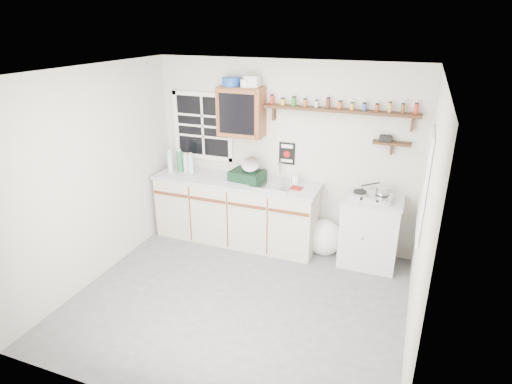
# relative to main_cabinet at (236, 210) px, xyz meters

# --- Properties ---
(room) EXTENTS (3.64, 3.24, 2.54)m
(room) POSITION_rel_main_cabinet_xyz_m (0.58, -1.30, 0.79)
(room) COLOR #525254
(room) RESTS_ON ground
(main_cabinet) EXTENTS (2.31, 0.63, 0.92)m
(main_cabinet) POSITION_rel_main_cabinet_xyz_m (0.00, 0.00, 0.00)
(main_cabinet) COLOR #BAB39A
(main_cabinet) RESTS_ON floor
(right_cabinet) EXTENTS (0.73, 0.57, 0.91)m
(right_cabinet) POSITION_rel_main_cabinet_xyz_m (1.83, 0.03, -0.01)
(right_cabinet) COLOR #B2B3AC
(right_cabinet) RESTS_ON floor
(sink) EXTENTS (0.52, 0.44, 0.29)m
(sink) POSITION_rel_main_cabinet_xyz_m (0.54, 0.01, 0.47)
(sink) COLOR silver
(sink) RESTS_ON main_cabinet
(upper_cabinet) EXTENTS (0.60, 0.32, 0.65)m
(upper_cabinet) POSITION_rel_main_cabinet_xyz_m (0.03, 0.14, 1.36)
(upper_cabinet) COLOR #5A2F16
(upper_cabinet) RESTS_ON wall_back
(upper_cabinet_clutter) EXTENTS (0.50, 0.24, 0.14)m
(upper_cabinet_clutter) POSITION_rel_main_cabinet_xyz_m (0.02, 0.14, 1.75)
(upper_cabinet_clutter) COLOR #174097
(upper_cabinet_clutter) RESTS_ON upper_cabinet
(spice_shelf) EXTENTS (1.91, 0.18, 0.34)m
(spice_shelf) POSITION_rel_main_cabinet_xyz_m (1.30, 0.21, 1.47)
(spice_shelf) COLOR black
(spice_shelf) RESTS_ON wall_back
(secondary_shelf) EXTENTS (0.45, 0.16, 0.24)m
(secondary_shelf) POSITION_rel_main_cabinet_xyz_m (1.94, 0.22, 1.12)
(secondary_shelf) COLOR black
(secondary_shelf) RESTS_ON wall_back
(warning_sign) EXTENTS (0.22, 0.02, 0.30)m
(warning_sign) POSITION_rel_main_cabinet_xyz_m (0.63, 0.29, 0.82)
(warning_sign) COLOR black
(warning_sign) RESTS_ON wall_back
(window_back) EXTENTS (0.93, 0.03, 0.98)m
(window_back) POSITION_rel_main_cabinet_xyz_m (-0.62, 0.29, 1.09)
(window_back) COLOR black
(window_back) RESTS_ON wall_back
(window_right) EXTENTS (0.03, 0.78, 1.08)m
(window_right) POSITION_rel_main_cabinet_xyz_m (2.37, -0.75, 0.99)
(window_right) COLOR black
(window_right) RESTS_ON wall_back
(water_bottles) EXTENTS (0.38, 0.16, 0.33)m
(water_bottles) POSITION_rel_main_cabinet_xyz_m (-0.85, 0.03, 0.60)
(water_bottles) COLOR silver
(water_bottles) RESTS_ON main_cabinet
(dish_rack) EXTENTS (0.47, 0.38, 0.33)m
(dish_rack) POSITION_rel_main_cabinet_xyz_m (0.17, 0.04, 0.56)
(dish_rack) COLOR black
(dish_rack) RESTS_ON main_cabinet
(soap_bottle) EXTENTS (0.09, 0.09, 0.18)m
(soap_bottle) POSITION_rel_main_cabinet_xyz_m (0.82, 0.11, 0.55)
(soap_bottle) COLOR silver
(soap_bottle) RESTS_ON main_cabinet
(rag) EXTENTS (0.16, 0.14, 0.02)m
(rag) POSITION_rel_main_cabinet_xyz_m (0.87, -0.03, 0.47)
(rag) COLOR maroon
(rag) RESTS_ON main_cabinet
(hotplate) EXTENTS (0.55, 0.33, 0.08)m
(hotplate) POSITION_rel_main_cabinet_xyz_m (1.80, 0.01, 0.48)
(hotplate) COLOR silver
(hotplate) RESTS_ON right_cabinet
(saucepan) EXTENTS (0.35, 0.26, 0.17)m
(saucepan) POSITION_rel_main_cabinet_xyz_m (1.93, 0.01, 0.56)
(saucepan) COLOR silver
(saucepan) RESTS_ON hotplate
(trash_bag) EXTENTS (0.45, 0.41, 0.52)m
(trash_bag) POSITION_rel_main_cabinet_xyz_m (1.25, 0.10, -0.24)
(trash_bag) COLOR white
(trash_bag) RESTS_ON floor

